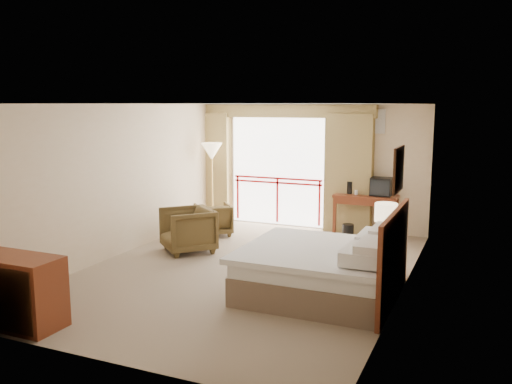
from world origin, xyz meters
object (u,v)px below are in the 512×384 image
at_px(table_lamp, 386,213).
at_px(side_table, 198,221).
at_px(floor_lamp, 212,155).
at_px(tv, 381,187).
at_px(desk, 367,203).
at_px(armchair_far, 214,235).
at_px(nightstand, 384,260).
at_px(bed, 324,269).
at_px(dresser, 11,290).
at_px(armchair_near, 188,251).
at_px(wastebasket, 348,231).

xyz_separation_m(table_lamp, side_table, (-3.96, 1.02, -0.68)).
bearing_deg(floor_lamp, tv, 6.98).
distance_m(desk, armchair_far, 3.26).
xyz_separation_m(desk, armchair_far, (-2.91, -1.34, -0.66)).
distance_m(nightstand, side_table, 4.10).
bearing_deg(floor_lamp, desk, 8.64).
height_order(nightstand, table_lamp, table_lamp).
bearing_deg(desk, bed, -90.00).
distance_m(armchair_far, dresser, 5.15).
relative_size(bed, side_table, 4.32).
height_order(armchair_far, dresser, dresser).
height_order(bed, table_lamp, table_lamp).
bearing_deg(side_table, nightstand, -15.19).
xyz_separation_m(tv, side_table, (-3.39, -1.60, -0.69)).
bearing_deg(nightstand, floor_lamp, 154.95).
distance_m(nightstand, table_lamp, 0.75).
height_order(bed, side_table, bed).
height_order(nightstand, desk, desk).
relative_size(table_lamp, dresser, 0.47).
height_order(armchair_far, armchair_near, armchair_near).
bearing_deg(side_table, floor_lamp, 103.37).
xyz_separation_m(armchair_near, floor_lamp, (-0.64, 2.17, 1.60)).
bearing_deg(wastebasket, table_lamp, -62.77).
bearing_deg(tv, floor_lamp, 175.39).
bearing_deg(floor_lamp, armchair_near, -73.51).
relative_size(bed, table_lamp, 3.43).
relative_size(nightstand, floor_lamp, 0.29).
relative_size(tv, floor_lamp, 0.23).
relative_size(bed, tv, 5.06).
bearing_deg(armchair_far, wastebasket, 157.27).
distance_m(bed, side_table, 4.01).
distance_m(table_lamp, armchair_far, 4.13).
xyz_separation_m(bed, side_table, (-3.33, 2.24, -0.04)).
distance_m(side_table, dresser, 4.81).
height_order(armchair_far, floor_lamp, floor_lamp).
relative_size(armchair_far, armchair_near, 0.80).
distance_m(armchair_far, side_table, 0.50).
bearing_deg(wastebasket, armchair_far, -162.59).
bearing_deg(side_table, table_lamp, -14.51).
bearing_deg(wastebasket, bed, -81.73).
height_order(tv, dresser, tv).
height_order(table_lamp, tv, tv).
bearing_deg(floor_lamp, nightstand, -27.73).
height_order(bed, floor_lamp, floor_lamp).
xyz_separation_m(desk, dresser, (-2.98, -6.47, -0.22)).
xyz_separation_m(bed, armchair_far, (-3.14, 2.57, -0.38)).
height_order(nightstand, dresser, dresser).
bearing_deg(bed, desk, 93.49).
height_order(bed, dresser, bed).
distance_m(bed, nightstand, 1.33).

